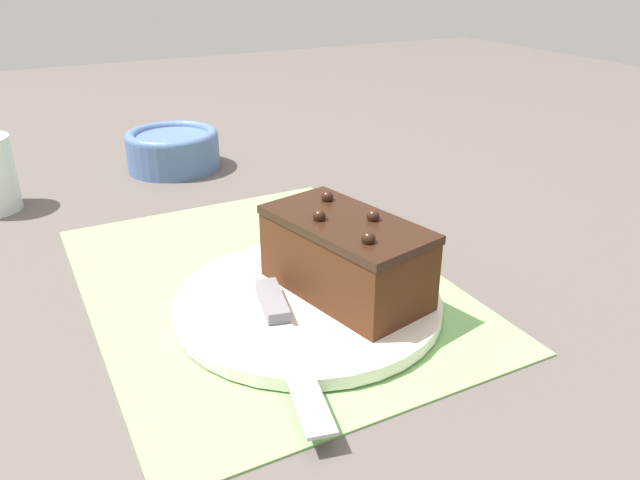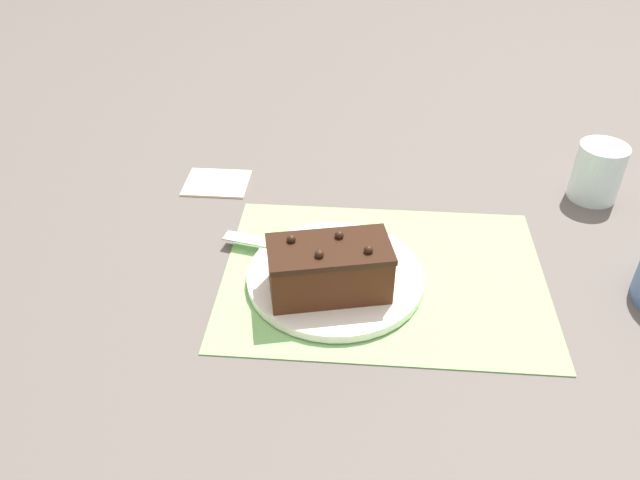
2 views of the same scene
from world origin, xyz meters
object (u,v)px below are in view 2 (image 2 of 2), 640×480
at_px(chocolate_cake, 329,268).
at_px(cake_plate, 335,276).
at_px(serving_knife, 311,249).
at_px(drinking_glass, 598,172).

bearing_deg(chocolate_cake, cake_plate, -100.39).
height_order(chocolate_cake, serving_knife, chocolate_cake).
bearing_deg(chocolate_cake, drinking_glass, -145.72).
bearing_deg(drinking_glass, chocolate_cake, 34.28).
bearing_deg(chocolate_cake, serving_knife, -69.00).
xyz_separation_m(chocolate_cake, serving_knife, (0.03, -0.08, -0.03)).
height_order(cake_plate, drinking_glass, drinking_glass).
bearing_deg(cake_plate, serving_knife, -50.31).
bearing_deg(serving_knife, cake_plate, -127.91).
relative_size(serving_knife, drinking_glass, 2.11).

